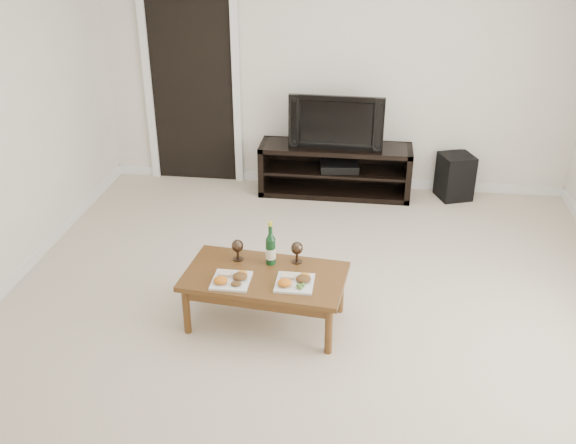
{
  "coord_description": "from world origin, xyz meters",
  "views": [
    {
      "loc": [
        0.37,
        -3.91,
        2.9
      ],
      "look_at": [
        -0.2,
        0.37,
        0.7
      ],
      "focal_mm": 40.0,
      "sensor_mm": 36.0,
      "label": 1
    }
  ],
  "objects_px": {
    "media_console": "(335,170)",
    "television": "(337,120)",
    "subwoofer": "(455,176)",
    "coffee_table": "(265,298)"
  },
  "relations": [
    {
      "from": "media_console",
      "to": "television",
      "type": "height_order",
      "value": "television"
    },
    {
      "from": "television",
      "to": "subwoofer",
      "type": "relative_size",
      "value": 2.03
    },
    {
      "from": "subwoofer",
      "to": "coffee_table",
      "type": "distance_m",
      "value": 2.99
    },
    {
      "from": "subwoofer",
      "to": "television",
      "type": "bearing_deg",
      "value": 162.59
    },
    {
      "from": "media_console",
      "to": "subwoofer",
      "type": "relative_size",
      "value": 3.34
    },
    {
      "from": "television",
      "to": "subwoofer",
      "type": "height_order",
      "value": "television"
    },
    {
      "from": "coffee_table",
      "to": "subwoofer",
      "type": "bearing_deg",
      "value": 56.9
    },
    {
      "from": "television",
      "to": "subwoofer",
      "type": "bearing_deg",
      "value": 4.35
    },
    {
      "from": "subwoofer",
      "to": "coffee_table",
      "type": "relative_size",
      "value": 0.41
    },
    {
      "from": "subwoofer",
      "to": "coffee_table",
      "type": "height_order",
      "value": "subwoofer"
    }
  ]
}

